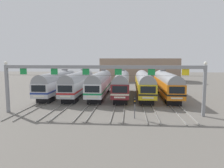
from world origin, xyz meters
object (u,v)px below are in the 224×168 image
Objects in this scene: commuter_train_stainless at (79,83)px; catenary_gantry at (102,74)px; commuter_train_silver at (58,82)px; yard_signal_mast at (135,104)px; commuter_train_yellow at (144,83)px; commuter_train_maroon at (122,83)px; commuter_train_white at (100,83)px; commuter_train_orange at (167,83)px.

catenary_gantry is at bearing -64.77° from commuter_train_stainless.
commuter_train_silver is 7.17× the size of yard_signal_mast.
catenary_gantry is at bearing -115.23° from commuter_train_yellow.
commuter_train_maroon is at bearing 97.92° from yard_signal_mast.
commuter_train_yellow is at bearing 82.08° from yard_signal_mast.
commuter_train_stainless is (4.24, 0.00, 0.00)m from commuter_train_silver.
commuter_train_stainless is at bearing 180.00° from commuter_train_white.
catenary_gantry is at bearing -128.14° from commuter_train_orange.
commuter_train_white is 16.54m from yard_signal_mast.
commuter_train_yellow is (12.72, -0.00, -0.00)m from commuter_train_stainless.
commuter_train_orange is at bearing 0.00° from commuter_train_stainless.
commuter_train_white is (4.24, 0.00, 0.00)m from commuter_train_stainless.
commuter_train_stainless is 18.59m from yard_signal_mast.
commuter_train_stainless is 12.72m from commuter_train_yellow.
commuter_train_maroon reaches higher than yard_signal_mast.
commuter_train_stainless is at bearing 0.00° from commuter_train_silver.
commuter_train_silver is 8.48m from commuter_train_white.
commuter_train_orange is (4.24, 0.00, 0.00)m from commuter_train_yellow.
commuter_train_silver is 1.00× the size of commuter_train_maroon.
catenary_gantry reaches higher than commuter_train_yellow.
commuter_train_maroon is 1.00× the size of commuter_train_yellow.
commuter_train_silver is at bearing 180.00° from commuter_train_orange.
commuter_train_yellow is 4.24m from commuter_train_orange.
catenary_gantry is 10.50× the size of yard_signal_mast.
commuter_train_orange is at bearing 0.00° from commuter_train_white.
commuter_train_maroon is at bearing 0.00° from commuter_train_silver.
commuter_train_maroon is at bearing 81.07° from catenary_gantry.
commuter_train_orange reaches higher than commuter_train_yellow.
catenary_gantry is (6.36, -13.50, 2.68)m from commuter_train_stainless.
commuter_train_white is 1.00× the size of commuter_train_yellow.
commuter_train_white reaches higher than commuter_train_yellow.
commuter_train_white is (8.48, 0.00, 0.00)m from commuter_train_silver.
yard_signal_mast is (10.60, -15.24, -0.92)m from commuter_train_stainless.
commuter_train_white reaches higher than yard_signal_mast.
commuter_train_orange is at bearing 0.00° from commuter_train_silver.
commuter_train_yellow is at bearing 64.77° from catenary_gantry.
commuter_train_stainless reaches higher than commuter_train_yellow.
commuter_train_maroon is (12.72, 0.00, 0.00)m from commuter_train_silver.
commuter_train_maroon is 1.00× the size of commuter_train_orange.
commuter_train_orange is (12.72, 0.00, 0.00)m from commuter_train_white.
commuter_train_yellow is 15.16m from catenary_gantry.
commuter_train_white is at bearing 0.00° from commuter_train_silver.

